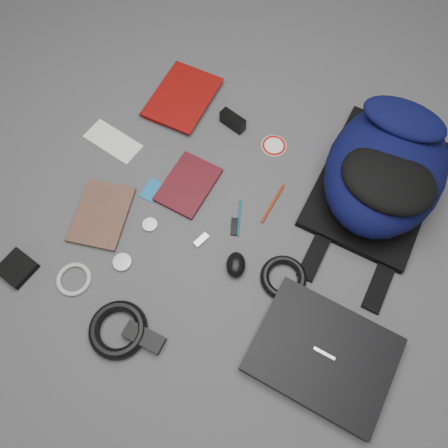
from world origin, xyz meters
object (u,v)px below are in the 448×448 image
at_px(mouse, 236,265).
at_px(power_brick, 144,337).
at_px(textbook_red, 158,88).
at_px(pouch, 17,268).
at_px(laptop, 323,354).
at_px(comic_book, 77,209).
at_px(dvd_case, 188,185).
at_px(compact_camera, 233,121).
at_px(backpack, 386,168).

bearing_deg(mouse, power_brick, -136.75).
xyz_separation_m(textbook_red, pouch, (-0.08, -0.77, -0.00)).
bearing_deg(power_brick, textbook_red, 117.32).
distance_m(laptop, comic_book, 0.86).
xyz_separation_m(dvd_case, compact_camera, (0.04, 0.28, 0.02)).
xyz_separation_m(backpack, power_brick, (-0.46, -0.73, -0.10)).
bearing_deg(textbook_red, power_brick, -63.15).
relative_size(comic_book, compact_camera, 2.40).
bearing_deg(backpack, laptop, -84.72).
relative_size(compact_camera, pouch, 0.99).
distance_m(backpack, comic_book, 0.96).
bearing_deg(dvd_case, laptop, -25.30).
bearing_deg(compact_camera, dvd_case, -81.33).
bearing_deg(mouse, dvd_case, 122.69).
bearing_deg(textbook_red, mouse, -42.01).
distance_m(textbook_red, comic_book, 0.53).
relative_size(textbook_red, mouse, 3.37).
bearing_deg(backpack, power_brick, -117.93).
distance_m(dvd_case, compact_camera, 0.28).
relative_size(compact_camera, power_brick, 0.79).
relative_size(backpack, power_brick, 4.71).
distance_m(backpack, dvd_case, 0.62).
distance_m(laptop, mouse, 0.35).
relative_size(backpack, comic_book, 2.47).
distance_m(laptop, compact_camera, 0.81).
height_order(backpack, textbook_red, backpack).
xyz_separation_m(textbook_red, mouse, (0.52, -0.51, 0.01)).
bearing_deg(laptop, compact_camera, 136.02).
bearing_deg(dvd_case, backpack, 28.84).
bearing_deg(mouse, comic_book, 163.46).
height_order(mouse, power_brick, mouse).
bearing_deg(pouch, compact_camera, 62.45).
distance_m(backpack, power_brick, 0.87).
bearing_deg(mouse, laptop, -43.33).
bearing_deg(laptop, dvd_case, 154.66).
relative_size(textbook_red, compact_camera, 2.92).
height_order(comic_book, pouch, pouch).
height_order(comic_book, power_brick, power_brick).
relative_size(comic_book, pouch, 2.39).
height_order(backpack, dvd_case, backpack).
distance_m(comic_book, power_brick, 0.47).
bearing_deg(laptop, mouse, 161.32).
xyz_separation_m(backpack, textbook_red, (-0.82, 0.07, -0.10)).
xyz_separation_m(backpack, laptop, (0.01, -0.58, -0.10)).
height_order(textbook_red, comic_book, textbook_red).
bearing_deg(textbook_red, pouch, -93.29).
height_order(comic_book, mouse, mouse).
distance_m(power_brick, pouch, 0.44).
distance_m(comic_book, dvd_case, 0.36).
relative_size(textbook_red, pouch, 2.90).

